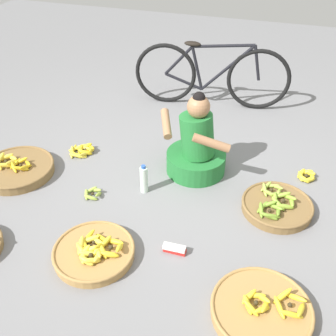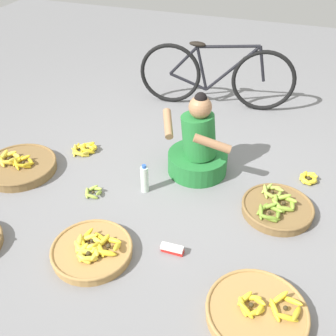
% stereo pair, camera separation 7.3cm
% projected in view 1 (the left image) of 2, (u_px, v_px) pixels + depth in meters
% --- Properties ---
extents(ground_plane, '(10.00, 10.00, 0.00)m').
position_uv_depth(ground_plane, '(175.00, 188.00, 3.43)').
color(ground_plane, slate).
extents(vendor_woman_front, '(0.68, 0.52, 0.76)m').
position_uv_depth(vendor_woman_front, '(196.00, 148.00, 3.49)').
color(vendor_woman_front, '#237233').
rests_on(vendor_woman_front, ground).
extents(bicycle_leaning, '(1.69, 0.28, 0.73)m').
position_uv_depth(bicycle_leaning, '(211.00, 75.00, 4.44)').
color(bicycle_leaning, black).
rests_on(bicycle_leaning, ground).
extents(banana_basket_mid_left, '(0.57, 0.57, 0.14)m').
position_uv_depth(banana_basket_mid_left, '(94.00, 252.00, 2.79)').
color(banana_basket_mid_left, '#A87F47').
rests_on(banana_basket_mid_left, ground).
extents(banana_basket_near_bicycle, '(0.64, 0.64, 0.17)m').
position_uv_depth(banana_basket_near_bicycle, '(17.00, 169.00, 3.56)').
color(banana_basket_near_bicycle, brown).
rests_on(banana_basket_near_bicycle, ground).
extents(banana_basket_front_center, '(0.56, 0.56, 0.15)m').
position_uv_depth(banana_basket_front_center, '(277.00, 206.00, 3.17)').
color(banana_basket_front_center, brown).
rests_on(banana_basket_front_center, ground).
extents(banana_basket_back_left, '(0.61, 0.61, 0.15)m').
position_uv_depth(banana_basket_back_left, '(262.00, 310.00, 2.42)').
color(banana_basket_back_left, '#A87F47').
rests_on(banana_basket_back_left, ground).
extents(loose_bananas_back_center, '(0.26, 0.25, 0.09)m').
position_uv_depth(loose_bananas_back_center, '(83.00, 150.00, 3.84)').
color(loose_bananas_back_center, yellow).
rests_on(loose_bananas_back_center, ground).
extents(loose_bananas_front_left, '(0.16, 0.17, 0.07)m').
position_uv_depth(loose_bananas_front_left, '(93.00, 193.00, 3.33)').
color(loose_bananas_front_left, '#9EB747').
rests_on(loose_bananas_front_left, ground).
extents(loose_bananas_near_vendor, '(0.18, 0.18, 0.08)m').
position_uv_depth(loose_bananas_near_vendor, '(306.00, 176.00, 3.52)').
color(loose_bananas_near_vendor, yellow).
rests_on(loose_bananas_near_vendor, ground).
extents(water_bottle, '(0.07, 0.07, 0.26)m').
position_uv_depth(water_bottle, '(144.00, 179.00, 3.32)').
color(water_bottle, silver).
rests_on(water_bottle, ground).
extents(packet_carton_stack, '(0.16, 0.06, 0.06)m').
position_uv_depth(packet_carton_stack, '(174.00, 249.00, 2.83)').
color(packet_carton_stack, red).
rests_on(packet_carton_stack, ground).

